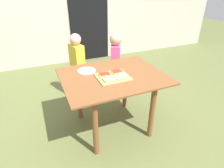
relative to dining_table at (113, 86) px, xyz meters
name	(u,v)px	position (x,y,z in m)	size (l,w,h in m)	color
ground_plane	(113,125)	(0.00, 0.00, -0.60)	(16.00, 16.00, 0.00)	#626A3A
house_door	(89,17)	(0.50, 2.50, 0.40)	(0.90, 0.02, 2.00)	black
dining_table	(113,86)	(0.00, 0.00, 0.00)	(1.16, 0.92, 0.74)	brown
cutting_board	(113,77)	(-0.02, -0.05, 0.14)	(0.35, 0.32, 0.01)	tan
pizza_slice_near_left	(110,80)	(-0.09, -0.12, 0.16)	(0.13, 0.11, 0.02)	#E6B562
pizza_slice_far_left	(105,74)	(-0.09, 0.02, 0.16)	(0.14, 0.11, 0.02)	#E6B562
pizza_slice_far_right	(117,72)	(0.06, 0.03, 0.16)	(0.14, 0.11, 0.02)	#E6B562
pizza_slice_near_right	(121,77)	(0.05, -0.11, 0.16)	(0.14, 0.12, 0.02)	#E6B562
plate_white_left	(86,71)	(-0.24, 0.23, 0.14)	(0.22, 0.22, 0.01)	white
child_left	(78,64)	(-0.22, 0.83, 0.00)	(0.20, 0.27, 1.05)	#4B4655
child_right	(115,60)	(0.38, 0.78, -0.01)	(0.23, 0.28, 1.01)	#3B4A4C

